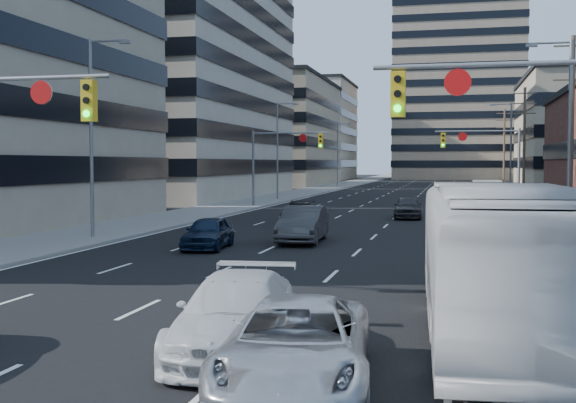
# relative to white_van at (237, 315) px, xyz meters

# --- Properties ---
(ground) EXTENTS (400.00, 400.00, 0.00)m
(ground) POSITION_rel_white_van_xyz_m (-1.59, -2.85, -0.71)
(ground) COLOR black
(ground) RESTS_ON ground
(road_surface) EXTENTS (18.00, 300.00, 0.02)m
(road_surface) POSITION_rel_white_van_xyz_m (-1.59, 127.15, -0.70)
(road_surface) COLOR black
(road_surface) RESTS_ON ground
(sidewalk_left) EXTENTS (5.00, 300.00, 0.15)m
(sidewalk_left) POSITION_rel_white_van_xyz_m (-13.09, 127.15, -0.64)
(sidewalk_left) COLOR slate
(sidewalk_left) RESTS_ON ground
(sidewalk_right) EXTENTS (5.00, 300.00, 0.15)m
(sidewalk_right) POSITION_rel_white_van_xyz_m (9.91, 127.15, -0.64)
(sidewalk_right) COLOR slate
(sidewalk_right) RESTS_ON ground
(office_left_mid) EXTENTS (26.00, 34.00, 28.00)m
(office_left_mid) POSITION_rel_white_van_xyz_m (-28.59, 57.15, 13.29)
(office_left_mid) COLOR #ADA089
(office_left_mid) RESTS_ON ground
(office_left_far) EXTENTS (20.00, 30.00, 16.00)m
(office_left_far) POSITION_rel_white_van_xyz_m (-25.59, 97.15, 7.29)
(office_left_far) COLOR gray
(office_left_far) RESTS_ON ground
(apartment_tower) EXTENTS (26.00, 26.00, 58.00)m
(apartment_tower) POSITION_rel_white_van_xyz_m (4.41, 147.15, 28.29)
(apartment_tower) COLOR gray
(apartment_tower) RESTS_ON ground
(bg_block_left) EXTENTS (24.00, 24.00, 20.00)m
(bg_block_left) POSITION_rel_white_van_xyz_m (-29.59, 137.15, 9.29)
(bg_block_left) COLOR #ADA089
(bg_block_left) RESTS_ON ground
(signal_near_right) EXTENTS (6.59, 0.33, 6.00)m
(signal_near_right) POSITION_rel_white_van_xyz_m (5.86, 5.14, 3.61)
(signal_near_right) COLOR slate
(signal_near_right) RESTS_ON ground
(signal_far_left) EXTENTS (6.09, 0.33, 6.00)m
(signal_far_left) POSITION_rel_white_van_xyz_m (-9.28, 42.14, 3.59)
(signal_far_left) COLOR slate
(signal_far_left) RESTS_ON ground
(signal_far_right) EXTENTS (6.09, 0.33, 6.00)m
(signal_far_right) POSITION_rel_white_van_xyz_m (6.09, 42.14, 3.59)
(signal_far_right) COLOR slate
(signal_far_right) RESTS_ON ground
(utility_pole_block) EXTENTS (2.20, 0.28, 11.00)m
(utility_pole_block) POSITION_rel_white_van_xyz_m (10.61, 33.15, 5.07)
(utility_pole_block) COLOR #4C3D2D
(utility_pole_block) RESTS_ON ground
(utility_pole_midblock) EXTENTS (2.20, 0.28, 11.00)m
(utility_pole_midblock) POSITION_rel_white_van_xyz_m (10.61, 63.15, 5.07)
(utility_pole_midblock) COLOR #4C3D2D
(utility_pole_midblock) RESTS_ON ground
(utility_pole_distant) EXTENTS (2.20, 0.28, 11.00)m
(utility_pole_distant) POSITION_rel_white_van_xyz_m (10.61, 93.15, 5.07)
(utility_pole_distant) COLOR #4C3D2D
(utility_pole_distant) RESTS_ON ground
(streetlight_left_near) EXTENTS (2.03, 0.22, 9.00)m
(streetlight_left_near) POSITION_rel_white_van_xyz_m (-11.93, 17.15, 4.34)
(streetlight_left_near) COLOR slate
(streetlight_left_near) RESTS_ON ground
(streetlight_left_mid) EXTENTS (2.03, 0.22, 9.00)m
(streetlight_left_mid) POSITION_rel_white_van_xyz_m (-11.93, 52.15, 4.34)
(streetlight_left_mid) COLOR slate
(streetlight_left_mid) RESTS_ON ground
(streetlight_left_far) EXTENTS (2.03, 0.22, 9.00)m
(streetlight_left_far) POSITION_rel_white_van_xyz_m (-11.93, 87.15, 4.34)
(streetlight_left_far) COLOR slate
(streetlight_left_far) RESTS_ON ground
(streetlight_right_near) EXTENTS (2.03, 0.22, 9.00)m
(streetlight_right_near) POSITION_rel_white_van_xyz_m (8.75, 22.15, 4.34)
(streetlight_right_near) COLOR slate
(streetlight_right_near) RESTS_ON ground
(streetlight_right_far) EXTENTS (2.03, 0.22, 9.00)m
(streetlight_right_far) POSITION_rel_white_van_xyz_m (8.75, 57.15, 4.34)
(streetlight_right_far) COLOR slate
(streetlight_right_far) RESTS_ON ground
(white_van) EXTENTS (2.54, 5.10, 1.42)m
(white_van) POSITION_rel_white_van_xyz_m (0.00, 0.00, 0.00)
(white_van) COLOR silver
(white_van) RESTS_ON ground
(silver_suv) EXTENTS (2.82, 5.12, 1.36)m
(silver_suv) POSITION_rel_white_van_xyz_m (1.51, -1.82, -0.03)
(silver_suv) COLOR silver
(silver_suv) RESTS_ON ground
(transit_bus) EXTENTS (3.14, 11.16, 3.08)m
(transit_bus) POSITION_rel_white_van_xyz_m (4.65, 2.71, 0.83)
(transit_bus) COLOR #BBBBBB
(transit_bus) RESTS_ON ground
(sedan_blue) EXTENTS (1.87, 3.99, 1.32)m
(sedan_blue) POSITION_rel_white_van_xyz_m (-5.82, 15.01, -0.05)
(sedan_blue) COLOR #0C1A31
(sedan_blue) RESTS_ON ground
(sedan_grey_center) EXTENTS (1.90, 4.90, 1.59)m
(sedan_grey_center) POSITION_rel_white_van_xyz_m (-2.57, 18.20, 0.08)
(sedan_grey_center) COLOR #353638
(sedan_grey_center) RESTS_ON ground
(sedan_black_far) EXTENTS (2.11, 4.42, 1.24)m
(sedan_black_far) POSITION_rel_white_van_xyz_m (-4.81, 27.76, -0.09)
(sedan_black_far) COLOR black
(sedan_black_far) RESTS_ON ground
(sedan_grey_right) EXTENTS (1.91, 4.27, 1.43)m
(sedan_grey_right) POSITION_rel_white_van_xyz_m (1.04, 32.86, 0.00)
(sedan_grey_right) COLOR #303032
(sedan_grey_right) RESTS_ON ground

